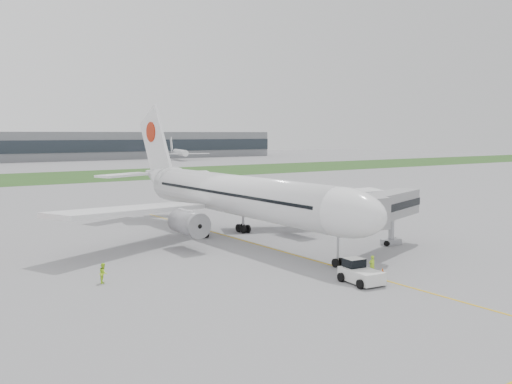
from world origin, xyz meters
TOP-DOWN VIEW (x-y plane):
  - ground at (0.00, 0.00)m, footprint 600.00×600.00m
  - apron_markings at (0.00, -5.00)m, footprint 70.00×70.00m
  - grass_strip at (0.00, 120.00)m, footprint 600.00×50.00m
  - airliner at (0.00, 4.87)m, footprint 48.13×53.95m
  - pushback_tug at (-2.50, -20.52)m, footprint 3.11×4.27m
  - jet_bridge at (9.80, -11.96)m, footprint 13.97×8.39m
  - safety_cone_left at (-2.68, -21.04)m, footprint 0.40×0.40m
  - safety_cone_right at (1.73, -19.37)m, footprint 0.38×0.38m
  - ground_crew_near at (0.40, -19.26)m, footprint 0.73×0.51m
  - ground_crew_far at (-21.34, -7.63)m, footprint 0.98×1.08m
  - distant_aircraft_right at (91.01, 196.97)m, footprint 34.75×32.42m

SIDE VIEW (x-z plane):
  - ground at x=0.00m, z-range 0.00..0.00m
  - apron_markings at x=0.00m, z-range -0.02..0.02m
  - distant_aircraft_right at x=91.01m, z-range -5.52..5.52m
  - grass_strip at x=0.00m, z-range 0.00..0.02m
  - safety_cone_right at x=1.73m, z-range 0.00..0.53m
  - safety_cone_left at x=-2.68m, z-range 0.00..0.55m
  - ground_crew_far at x=-21.34m, z-range 0.00..1.81m
  - ground_crew_near at x=0.40m, z-range 0.00..1.89m
  - pushback_tug at x=-2.50m, z-range -0.08..1.99m
  - jet_bridge at x=9.80m, z-range 1.60..8.29m
  - airliner at x=0.00m, z-range -3.28..14.60m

